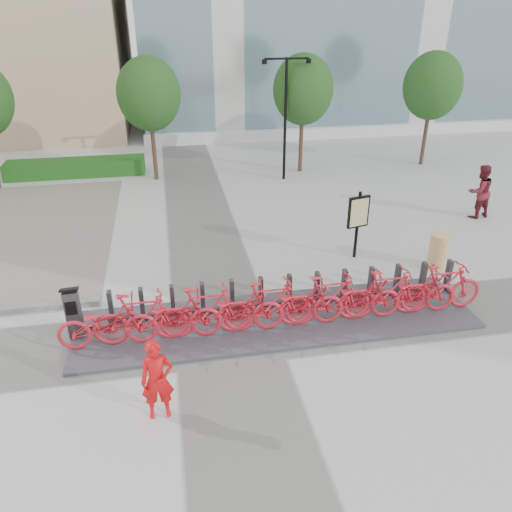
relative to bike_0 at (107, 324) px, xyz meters
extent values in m
plane|color=#ADADAB|center=(2.60, 0.05, -0.65)|extent=(120.00, 120.00, 0.00)
cube|color=#193F17|center=(-2.40, 13.25, -0.30)|extent=(6.00, 1.20, 0.70)
cylinder|color=#432B1C|center=(1.10, 12.05, 0.85)|extent=(0.18, 0.18, 3.00)
ellipsoid|color=#1B3C10|center=(1.10, 12.05, 2.95)|extent=(2.60, 2.60, 2.99)
cylinder|color=#432B1C|center=(7.60, 12.05, 0.85)|extent=(0.18, 0.18, 3.00)
ellipsoid|color=#1B3C10|center=(7.60, 12.05, 2.95)|extent=(2.60, 2.60, 2.99)
cylinder|color=#432B1C|center=(13.60, 12.05, 0.85)|extent=(0.18, 0.18, 3.00)
ellipsoid|color=#1B3C10|center=(13.60, 12.05, 2.95)|extent=(2.60, 2.60, 2.99)
cylinder|color=black|center=(6.60, 11.05, 1.85)|extent=(0.12, 0.12, 5.00)
cube|color=black|center=(6.15, 11.05, 4.30)|extent=(0.90, 0.08, 0.08)
cube|color=black|center=(7.05, 11.05, 4.30)|extent=(0.90, 0.08, 0.08)
cylinder|color=black|center=(5.70, 11.05, 4.20)|extent=(0.20, 0.20, 0.18)
cylinder|color=black|center=(7.50, 11.05, 4.20)|extent=(0.20, 0.20, 0.18)
cube|color=#42424B|center=(3.90, 0.35, -0.61)|extent=(9.60, 2.40, 0.08)
imported|color=red|center=(0.00, 0.00, 0.00)|extent=(2.16, 0.75, 1.13)
imported|color=red|center=(0.72, 0.00, 0.06)|extent=(2.09, 0.59, 1.26)
imported|color=red|center=(1.44, 0.00, 0.00)|extent=(2.16, 0.75, 1.13)
imported|color=red|center=(2.16, 0.00, 0.06)|extent=(2.09, 0.59, 1.26)
imported|color=red|center=(2.88, 0.00, 0.00)|extent=(2.16, 0.75, 1.13)
imported|color=red|center=(3.60, 0.00, 0.06)|extent=(2.09, 0.59, 1.26)
imported|color=red|center=(4.32, 0.00, 0.00)|extent=(2.16, 0.75, 1.13)
imported|color=red|center=(5.04, 0.00, 0.06)|extent=(2.09, 0.59, 1.26)
imported|color=red|center=(5.76, 0.00, 0.00)|extent=(2.16, 0.75, 1.13)
imported|color=red|center=(6.48, 0.00, 0.06)|extent=(2.09, 0.59, 1.26)
imported|color=red|center=(7.20, 0.00, 0.00)|extent=(2.16, 0.75, 1.13)
imported|color=red|center=(7.92, 0.00, 0.06)|extent=(2.09, 0.59, 1.26)
cube|color=#2F2F32|center=(-0.76, 0.50, 0.03)|extent=(0.35, 0.31, 1.19)
cube|color=black|center=(-0.76, 0.50, 0.66)|extent=(0.42, 0.36, 0.15)
cube|color=black|center=(-0.76, 0.35, 0.26)|extent=(0.24, 0.04, 0.33)
imported|color=red|center=(1.08, -2.26, 0.18)|extent=(0.62, 0.43, 1.64)
imported|color=maroon|center=(12.39, 5.53, 0.32)|extent=(1.04, 0.86, 1.93)
cylinder|color=#DC6D00|center=(9.05, 2.18, -0.12)|extent=(0.69, 0.69, 1.05)
cylinder|color=black|center=(6.96, 3.28, 0.39)|extent=(0.09, 0.09, 2.08)
cube|color=black|center=(6.96, 3.28, 0.82)|extent=(0.68, 0.25, 0.95)
cube|color=#C5BA7B|center=(6.96, 3.23, 0.82)|extent=(0.58, 0.16, 0.83)
camera|label=1|loc=(1.56, -9.48, 6.24)|focal=35.00mm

